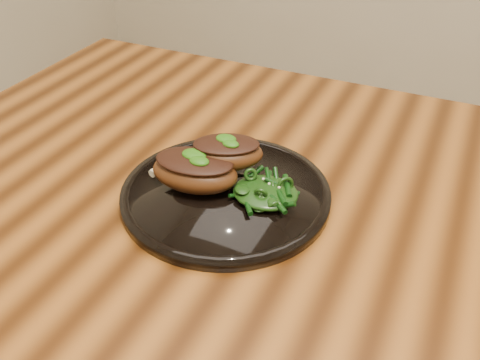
# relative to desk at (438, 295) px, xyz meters

# --- Properties ---
(desk) EXTENTS (1.60, 0.80, 0.75)m
(desk) POSITION_rel_desk_xyz_m (0.00, 0.00, 0.00)
(desk) COLOR #321706
(desk) RESTS_ON ground
(plate) EXTENTS (0.27, 0.27, 0.02)m
(plate) POSITION_rel_desk_xyz_m (-0.28, -0.03, 0.09)
(plate) COLOR black
(plate) RESTS_ON desk
(lamb_chop_front) EXTENTS (0.12, 0.09, 0.05)m
(lamb_chop_front) POSITION_rel_desk_xyz_m (-0.32, -0.04, 0.12)
(lamb_chop_front) COLOR #49240E
(lamb_chop_front) RESTS_ON plate
(lamb_chop_back) EXTENTS (0.11, 0.10, 0.04)m
(lamb_chop_back) POSITION_rel_desk_xyz_m (-0.30, -0.00, 0.14)
(lamb_chop_back) COLOR #49240E
(lamb_chop_back) RESTS_ON plate
(herb_smear) EXTENTS (0.08, 0.05, 0.00)m
(herb_smear) POSITION_rel_desk_xyz_m (-0.32, 0.03, 0.10)
(herb_smear) COLOR #144207
(herb_smear) RESTS_ON plate
(greens_heap) EXTENTS (0.08, 0.08, 0.03)m
(greens_heap) POSITION_rel_desk_xyz_m (-0.23, -0.02, 0.11)
(greens_heap) COLOR black
(greens_heap) RESTS_ON plate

